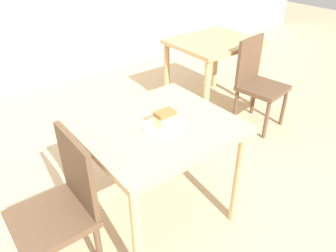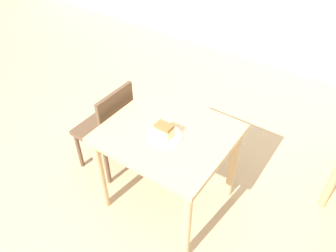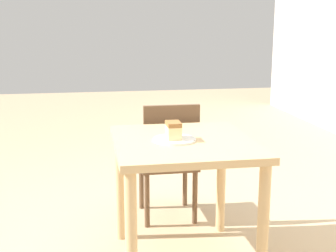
# 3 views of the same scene
# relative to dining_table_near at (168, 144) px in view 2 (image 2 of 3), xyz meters

# --- Properties ---
(ground_plane) EXTENTS (14.00, 14.00, 0.00)m
(ground_plane) POSITION_rel_dining_table_near_xyz_m (0.01, -0.45, -0.62)
(ground_plane) COLOR tan
(dining_table_near) EXTENTS (0.86, 0.77, 0.75)m
(dining_table_near) POSITION_rel_dining_table_near_xyz_m (0.00, 0.00, 0.00)
(dining_table_near) COLOR tan
(dining_table_near) RESTS_ON ground_plane
(chair_near_window) EXTENTS (0.40, 0.40, 0.85)m
(chair_near_window) POSITION_rel_dining_table_near_xyz_m (-0.62, 0.02, -0.16)
(chair_near_window) COLOR brown
(chair_near_window) RESTS_ON ground_plane
(plate) EXTENTS (0.24, 0.24, 0.01)m
(plate) POSITION_rel_dining_table_near_xyz_m (0.01, -0.05, 0.13)
(plate) COLOR white
(plate) RESTS_ON dining_table_near
(cake_slice) EXTENTS (0.11, 0.08, 0.09)m
(cake_slice) POSITION_rel_dining_table_near_xyz_m (0.01, -0.06, 0.18)
(cake_slice) COLOR beige
(cake_slice) RESTS_ON plate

